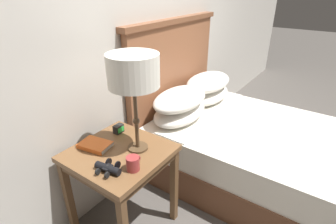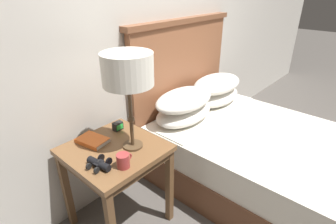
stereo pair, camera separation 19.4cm
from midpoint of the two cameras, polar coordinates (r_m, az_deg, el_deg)
The scene contains 8 objects.
wall_back at distance 2.07m, azimuth -5.15°, elevation 17.42°, with size 8.00×0.06×2.60m.
nightstand at distance 1.78m, azimuth -8.30°, elevation -10.12°, with size 0.58×0.58×0.66m.
bed at distance 2.40m, azimuth 20.54°, elevation -8.01°, with size 1.34×1.92×1.34m.
table_lamp at distance 1.50m, azimuth -5.12°, elevation 8.75°, with size 0.30×0.30×0.62m.
book_on_nightstand at distance 1.80m, azimuth -13.23°, elevation -6.15°, with size 0.17×0.22×0.03m.
binoculars_pair at distance 1.56m, azimuth -11.33°, elevation -11.09°, with size 0.15×0.16×0.05m.
coffee_mug at distance 1.53m, azimuth -6.09°, elevation -10.60°, with size 0.10×0.08×0.08m.
alarm_clock at distance 1.91m, azimuth -8.03°, elevation -3.12°, with size 0.07×0.05×0.06m.
Camera 2 is at (-1.35, -0.50, 1.62)m, focal length 28.00 mm.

